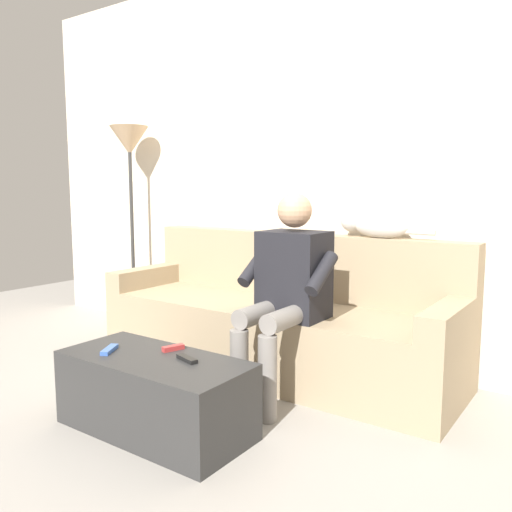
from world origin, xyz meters
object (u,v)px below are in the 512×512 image
remote_black (187,359)px  floor_lamp (130,155)px  person_solo_seated (287,283)px  remote_red (173,348)px  remote_blue (109,350)px  couch (277,323)px  cat_on_backrest (375,224)px  coffee_table (155,394)px

remote_black → floor_lamp: bearing=160.2°
person_solo_seated → remote_red: person_solo_seated is taller
person_solo_seated → remote_blue: bearing=55.9°
person_solo_seated → floor_lamp: (1.85, -0.52, 0.81)m
couch → floor_lamp: size_ratio=1.41×
couch → remote_black: couch is taller
cat_on_backrest → remote_blue: (0.80, 1.43, -0.58)m
couch → remote_blue: 1.20m
couch → floor_lamp: 1.94m
couch → remote_blue: couch is taller
coffee_table → person_solo_seated: bearing=-112.1°
cat_on_backrest → remote_red: size_ratio=5.30×
remote_blue → remote_red: (-0.25, -0.20, 0.00)m
coffee_table → cat_on_backrest: 1.66m
cat_on_backrest → remote_black: size_ratio=4.45×
remote_black → remote_red: remote_red is taller
coffee_table → cat_on_backrest: bearing=-112.3°
person_solo_seated → remote_black: (0.13, 0.69, -0.27)m
couch → remote_red: 0.98m
coffee_table → floor_lamp: (1.55, -1.26, 1.28)m
remote_black → floor_lamp: size_ratio=0.08×
remote_blue → floor_lamp: size_ratio=0.08×
remote_black → coffee_table: bearing=-147.3°
coffee_table → couch: bearing=-90.0°
remote_blue → coffee_table: bearing=76.7°
cat_on_backrest → remote_black: cat_on_backrest is taller
remote_blue → remote_black: same height
remote_red → floor_lamp: size_ratio=0.07×
cat_on_backrest → person_solo_seated: bearing=67.5°
couch → cat_on_backrest: cat_on_backrest is taller
coffee_table → remote_black: remote_black is taller
remote_blue → remote_red: size_ratio=1.25×
coffee_table → remote_blue: (0.25, 0.07, 0.20)m
cat_on_backrest → couch: bearing=24.5°
cat_on_backrest → floor_lamp: (2.11, 0.10, 0.50)m
remote_black → remote_blue: bearing=-148.7°
couch → person_solo_seated: 0.59m
person_solo_seated → floor_lamp: size_ratio=0.69×
couch → remote_black: 1.07m
person_solo_seated → cat_on_backrest: size_ratio=1.95×
cat_on_backrest → floor_lamp: 2.17m
couch → cat_on_backrest: size_ratio=3.98×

